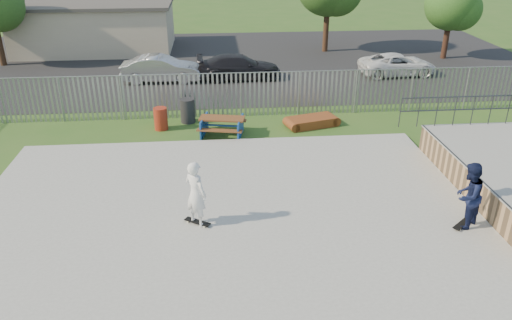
{
  "coord_description": "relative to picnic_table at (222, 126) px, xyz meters",
  "views": [
    {
      "loc": [
        -0.17,
        -12.2,
        7.86
      ],
      "look_at": [
        1.07,
        2.0,
        1.1
      ],
      "focal_mm": 35.0,
      "sensor_mm": 36.0,
      "label": 1
    }
  ],
  "objects": [
    {
      "name": "building",
      "position": [
        -8.1,
        16.18,
        1.22
      ],
      "size": [
        10.4,
        6.4,
        3.2
      ],
      "color": "beige",
      "rests_on": "ground"
    },
    {
      "name": "skater_white",
      "position": [
        -0.88,
        -6.89,
        0.73
      ],
      "size": [
        0.84,
        0.82,
        1.94
      ],
      "primitive_type": "imported",
      "rotation": [
        0.0,
        0.0,
        2.4
      ],
      "color": "white",
      "rests_on": "concrete_slab"
    },
    {
      "name": "car_white",
      "position": [
        10.2,
        8.15,
        0.23
      ],
      "size": [
        4.47,
        2.28,
        1.21
      ],
      "primitive_type": "imported",
      "rotation": [
        0.0,
        0.0,
        1.63
      ],
      "color": "white",
      "rests_on": "parking_lot"
    },
    {
      "name": "fence",
      "position": [
        0.9,
        -2.24,
        0.61
      ],
      "size": [
        26.04,
        16.02,
        2.0
      ],
      "color": "gray",
      "rests_on": "ground"
    },
    {
      "name": "trash_bin_red",
      "position": [
        -2.55,
        0.87,
        0.08
      ],
      "size": [
        0.57,
        0.57,
        0.95
      ],
      "primitive_type": "cylinder",
      "color": "maroon",
      "rests_on": "ground"
    },
    {
      "name": "skater_navy",
      "position": [
        6.57,
        -7.65,
        0.73
      ],
      "size": [
        1.2,
        1.17,
        1.94
      ],
      "primitive_type": "imported",
      "rotation": [
        0.0,
        0.0,
        3.82
      ],
      "color": "#131A3D",
      "rests_on": "concrete_slab"
    },
    {
      "name": "funbox",
      "position": [
        3.85,
        0.7,
        -0.2
      ],
      "size": [
        2.14,
        1.47,
        0.39
      ],
      "rotation": [
        0.0,
        0.0,
        0.28
      ],
      "color": "brown",
      "rests_on": "ground"
    },
    {
      "name": "skateboard_b",
      "position": [
        -0.88,
        -6.89,
        -0.2
      ],
      "size": [
        0.78,
        0.6,
        0.08
      ],
      "rotation": [
        0.0,
        0.0,
        -0.57
      ],
      "color": "black",
      "rests_on": "concrete_slab"
    },
    {
      "name": "tree_right",
      "position": [
        14.54,
        11.73,
        3.01
      ],
      "size": [
        3.28,
        3.28,
        5.07
      ],
      "color": "#41251A",
      "rests_on": "ground"
    },
    {
      "name": "parking_lot",
      "position": [
        -0.1,
        12.18,
        -0.38
      ],
      "size": [
        40.0,
        18.0,
        0.02
      ],
      "primitive_type": "cube",
      "color": "black",
      "rests_on": "ground"
    },
    {
      "name": "ground",
      "position": [
        -0.1,
        -6.82,
        -0.39
      ],
      "size": [
        120.0,
        120.0,
        0.0
      ],
      "primitive_type": "plane",
      "color": "#335E20",
      "rests_on": "ground"
    },
    {
      "name": "concrete_slab",
      "position": [
        -0.1,
        -6.82,
        -0.31
      ],
      "size": [
        15.0,
        12.0,
        0.15
      ],
      "primitive_type": "cube",
      "color": "#9C9B96",
      "rests_on": "ground"
    },
    {
      "name": "car_silver",
      "position": [
        -3.11,
        7.97,
        0.34
      ],
      "size": [
        4.32,
        1.59,
        1.41
      ],
      "primitive_type": "imported",
      "rotation": [
        0.0,
        0.0,
        1.55
      ],
      "color": "silver",
      "rests_on": "parking_lot"
    },
    {
      "name": "trash_bin_grey",
      "position": [
        -1.45,
        1.62,
        0.14
      ],
      "size": [
        0.63,
        0.63,
        1.05
      ],
      "primitive_type": "cylinder",
      "color": "#242426",
      "rests_on": "ground"
    },
    {
      "name": "car_dark",
      "position": [
        1.14,
        8.11,
        0.3
      ],
      "size": [
        4.67,
        2.04,
        1.34
      ],
      "primitive_type": "imported",
      "rotation": [
        0.0,
        0.0,
        1.61
      ],
      "color": "black",
      "rests_on": "parking_lot"
    },
    {
      "name": "skateboard_a",
      "position": [
        6.57,
        -7.65,
        -0.2
      ],
      "size": [
        0.75,
        0.66,
        0.08
      ],
      "rotation": [
        0.0,
        0.0,
        0.68
      ],
      "color": "black",
      "rests_on": "concrete_slab"
    },
    {
      "name": "picnic_table",
      "position": [
        0.0,
        0.0,
        0.0
      ],
      "size": [
        2.08,
        1.83,
        0.76
      ],
      "rotation": [
        0.0,
        0.0,
        -0.21
      ],
      "color": "brown",
      "rests_on": "ground"
    }
  ]
}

